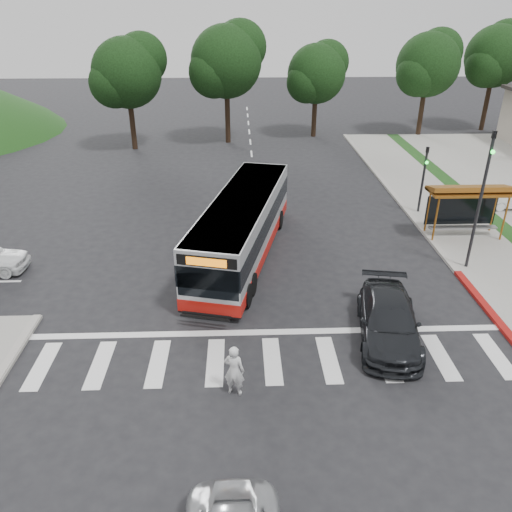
{
  "coord_description": "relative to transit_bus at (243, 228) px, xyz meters",
  "views": [
    {
      "loc": [
        -1.06,
        -18.93,
        11.22
      ],
      "look_at": [
        -0.4,
        0.0,
        1.6
      ],
      "focal_mm": 35.0,
      "sensor_mm": 36.0,
      "label": 1
    }
  ],
  "objects": [
    {
      "name": "traffic_signal_ne_tall",
      "position": [
        10.53,
        -1.71,
        2.36
      ],
      "size": [
        0.18,
        0.37,
        6.5
      ],
      "color": "black",
      "rests_on": "ground"
    },
    {
      "name": "traffic_signal_ne_short",
      "position": [
        10.53,
        5.29,
        0.96
      ],
      "size": [
        0.18,
        0.37,
        4.0
      ],
      "color": "black",
      "rests_on": "ground"
    },
    {
      "name": "tree_north_c",
      "position": [
        -8.99,
        20.86,
        4.78
      ],
      "size": [
        6.16,
        5.74,
        9.3
      ],
      "color": "black",
      "rests_on": "ground"
    },
    {
      "name": "curb_east_red",
      "position": [
        9.93,
        -5.2,
        -1.44
      ],
      "size": [
        0.32,
        6.0,
        0.15
      ],
      "primitive_type": "cube",
      "color": "maroon",
      "rests_on": "ground"
    },
    {
      "name": "crosswalk_ladder",
      "position": [
        0.93,
        -8.2,
        -1.51
      ],
      "size": [
        18.0,
        2.6,
        0.01
      ],
      "primitive_type": "cube",
      "color": "silver",
      "rests_on": "ground"
    },
    {
      "name": "sidewalk_east",
      "position": [
        11.93,
        4.8,
        -1.46
      ],
      "size": [
        4.0,
        40.0,
        0.12
      ],
      "primitive_type": "cube",
      "color": "gray",
      "rests_on": "ground"
    },
    {
      "name": "bus_shelter",
      "position": [
        11.73,
        1.9,
        0.84
      ],
      "size": [
        4.2,
        1.6,
        2.86
      ],
      "color": "#8D5117",
      "rests_on": "sidewalk_east"
    },
    {
      "name": "ground",
      "position": [
        0.93,
        -3.2,
        -1.52
      ],
      "size": [
        140.0,
        140.0,
        0.0
      ],
      "primitive_type": "plane",
      "color": "black",
      "rests_on": "ground"
    },
    {
      "name": "transit_bus",
      "position": [
        0.0,
        0.0,
        0.0
      ],
      "size": [
        5.25,
        12.0,
        3.03
      ],
      "primitive_type": null,
      "rotation": [
        0.0,
        0.0,
        -0.24
      ],
      "color": "#B6B8BB",
      "rests_on": "ground"
    },
    {
      "name": "pedestrian",
      "position": [
        -0.38,
        -9.77,
        -0.61
      ],
      "size": [
        0.75,
        0.6,
        1.82
      ],
      "primitive_type": "imported",
      "rotation": [
        0.0,
        0.0,
        2.87
      ],
      "color": "silver",
      "rests_on": "ground"
    },
    {
      "name": "curb_east",
      "position": [
        9.93,
        4.8,
        -1.44
      ],
      "size": [
        0.3,
        40.0,
        0.15
      ],
      "primitive_type": "cube",
      "color": "#9E9991",
      "rests_on": "ground"
    },
    {
      "name": "tree_ne_a",
      "position": [
        17.01,
        24.86,
        4.88
      ],
      "size": [
        6.16,
        5.74,
        9.3
      ],
      "color": "black",
      "rests_on": "parking_lot"
    },
    {
      "name": "tree_north_b",
      "position": [
        7.01,
        24.86,
        4.15
      ],
      "size": [
        5.72,
        5.33,
        8.43
      ],
      "color": "black",
      "rests_on": "ground"
    },
    {
      "name": "tree_north_a",
      "position": [
        -0.98,
        22.87,
        5.41
      ],
      "size": [
        6.6,
        6.15,
        10.17
      ],
      "color": "black",
      "rests_on": "ground"
    },
    {
      "name": "tree_ne_b",
      "position": [
        24.01,
        26.86,
        5.4
      ],
      "size": [
        6.16,
        5.74,
        10.02
      ],
      "color": "black",
      "rests_on": "ground"
    },
    {
      "name": "dark_sedan",
      "position": [
        5.31,
        -6.97,
        -0.76
      ],
      "size": [
        2.96,
        5.48,
        1.51
      ],
      "primitive_type": "imported",
      "rotation": [
        0.0,
        0.0,
        -0.17
      ],
      "color": "black",
      "rests_on": "ground"
    }
  ]
}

